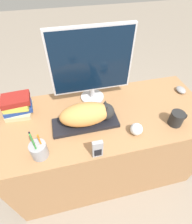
# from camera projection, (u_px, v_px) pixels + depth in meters

# --- Properties ---
(ground_plane) EXTENTS (12.00, 12.00, 0.00)m
(ground_plane) POSITION_uv_depth(u_px,v_px,m) (113.00, 199.00, 1.56)
(ground_plane) COLOR gray
(desk) EXTENTS (1.48, 0.65, 0.77)m
(desk) POSITION_uv_depth(u_px,v_px,m) (105.00, 145.00, 1.51)
(desk) COLOR #9E7047
(desk) RESTS_ON ground_plane
(keyboard) EXTENTS (0.43, 0.16, 0.02)m
(keyboard) POSITION_uv_depth(u_px,v_px,m) (86.00, 123.00, 1.16)
(keyboard) COLOR black
(keyboard) RESTS_ON desk
(cat) EXTENTS (0.36, 0.16, 0.14)m
(cat) POSITION_uv_depth(u_px,v_px,m) (88.00, 114.00, 1.11)
(cat) COLOR #D18C47
(cat) RESTS_ON keyboard
(monitor) EXTENTS (0.56, 0.18, 0.54)m
(monitor) POSITION_uv_depth(u_px,v_px,m) (92.00, 64.00, 1.15)
(monitor) COLOR #B7B7BC
(monitor) RESTS_ON desk
(computer_mouse) EXTENTS (0.07, 0.09, 0.04)m
(computer_mouse) POSITION_uv_depth(u_px,v_px,m) (181.00, 90.00, 1.40)
(computer_mouse) COLOR gray
(computer_mouse) RESTS_ON desk
(coffee_mug) EXTENTS (0.12, 0.09, 0.10)m
(coffee_mug) POSITION_uv_depth(u_px,v_px,m) (177.00, 118.00, 1.14)
(coffee_mug) COLOR black
(coffee_mug) RESTS_ON desk
(pen_cup) EXTENTS (0.09, 0.09, 0.22)m
(pen_cup) POSITION_uv_depth(u_px,v_px,m) (39.00, 150.00, 0.97)
(pen_cup) COLOR #939399
(pen_cup) RESTS_ON desk
(baseball) EXTENTS (0.08, 0.08, 0.08)m
(baseball) POSITION_uv_depth(u_px,v_px,m) (136.00, 129.00, 1.09)
(baseball) COLOR silver
(baseball) RESTS_ON desk
(phone) EXTENTS (0.06, 0.03, 0.13)m
(phone) POSITION_uv_depth(u_px,v_px,m) (98.00, 149.00, 0.96)
(phone) COLOR #99999E
(phone) RESTS_ON desk
(book_stack) EXTENTS (0.20, 0.18, 0.14)m
(book_stack) POSITION_uv_depth(u_px,v_px,m) (17.00, 106.00, 1.20)
(book_stack) COLOR #C6B284
(book_stack) RESTS_ON desk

